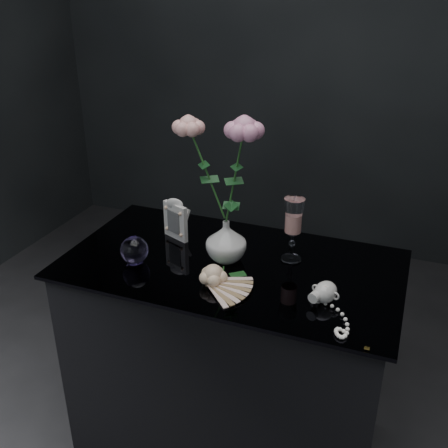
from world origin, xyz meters
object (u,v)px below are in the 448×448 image
at_px(paperweight, 134,250).
at_px(loose_rose, 213,275).
at_px(wine_glass, 293,230).
at_px(pearl_jar, 326,291).
at_px(vase, 226,241).
at_px(picture_frame, 175,218).

relative_size(paperweight, loose_rose, 0.48).
relative_size(wine_glass, loose_rose, 1.15).
bearing_deg(loose_rose, pearl_jar, -3.95).
height_order(vase, picture_frame, picture_frame).
xyz_separation_m(picture_frame, pearl_jar, (0.55, -0.20, -0.04)).
distance_m(wine_glass, picture_frame, 0.41).
height_order(vase, paperweight, vase).
xyz_separation_m(vase, loose_rose, (0.02, -0.15, -0.04)).
xyz_separation_m(picture_frame, loose_rose, (0.23, -0.23, -0.04)).
relative_size(wine_glass, picture_frame, 1.43).
distance_m(vase, picture_frame, 0.23).
distance_m(vase, pearl_jar, 0.36).
relative_size(vase, wine_glass, 0.64).
distance_m(wine_glass, pearl_jar, 0.25).
relative_size(loose_rose, pearl_jar, 0.84).
height_order(vase, loose_rose, vase).
bearing_deg(paperweight, picture_frame, 77.11).
xyz_separation_m(paperweight, pearl_jar, (0.60, 0.00, -0.01)).
relative_size(vase, paperweight, 1.53).
bearing_deg(paperweight, wine_glass, 23.19).
bearing_deg(vase, paperweight, -155.45).
bearing_deg(wine_glass, picture_frame, 179.14).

